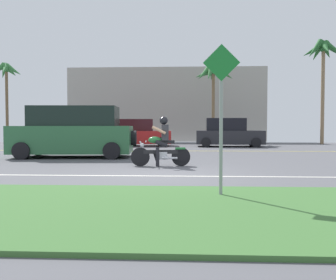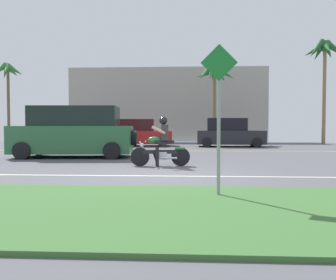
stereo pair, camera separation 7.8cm
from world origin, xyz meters
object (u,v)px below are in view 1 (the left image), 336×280
object	(u,v)px
palm_tree_1	(323,55)
palm_tree_2	(6,75)
suv_nearby	(74,133)
motorcyclist	(161,145)
parked_car_2	(228,133)
palm_tree_0	(214,75)
parked_car_0	(65,133)
parked_car_1	(137,133)
motorcyclist_distant	(57,139)
street_sign	(221,105)

from	to	relation	value
palm_tree_1	palm_tree_2	world-z (taller)	palm_tree_1
suv_nearby	motorcyclist	bearing A→B (deg)	-39.47
parked_car_2	palm_tree_0	bearing A→B (deg)	99.85
suv_nearby	palm_tree_0	world-z (taller)	palm_tree_0
motorcyclist	parked_car_0	world-z (taller)	parked_car_0
parked_car_1	palm_tree_0	xyz separation A→B (m)	(4.90, 3.19, 3.96)
motorcyclist	parked_car_1	xyz separation A→B (m)	(-2.29, 11.16, 0.12)
motorcyclist_distant	street_sign	world-z (taller)	street_sign
parked_car_2	palm_tree_0	size ratio (longest dim) A/B	0.70
parked_car_2	palm_tree_2	world-z (taller)	palm_tree_2
parked_car_1	street_sign	bearing A→B (deg)	-77.16
parked_car_2	palm_tree_0	distance (m)	5.38
street_sign	parked_car_1	bearing A→B (deg)	102.84
palm_tree_1	motorcyclist_distant	xyz separation A→B (m)	(-15.51, -6.81, -5.34)
parked_car_1	palm_tree_0	world-z (taller)	palm_tree_0
suv_nearby	palm_tree_0	size ratio (longest dim) A/B	0.86
palm_tree_1	palm_tree_2	distance (m)	21.66
motorcyclist	motorcyclist_distant	xyz separation A→B (m)	(-5.73, 7.00, -0.07)
motorcyclist	parked_car_1	distance (m)	11.39
parked_car_1	parked_car_2	size ratio (longest dim) A/B	1.05
palm_tree_0	street_sign	world-z (taller)	palm_tree_0
parked_car_1	street_sign	size ratio (longest dim) A/B	1.59
parked_car_1	street_sign	distance (m)	16.45
parked_car_2	suv_nearby	bearing A→B (deg)	-131.54
street_sign	parked_car_0	bearing A→B (deg)	116.37
parked_car_0	palm_tree_1	distance (m)	17.70
palm_tree_2	street_sign	bearing A→B (deg)	-55.14
motorcyclist	parked_car_2	xyz separation A→B (m)	(3.24, 10.74, 0.14)
palm_tree_0	motorcyclist_distant	distance (m)	11.86
motorcyclist	parked_car_1	size ratio (longest dim) A/B	0.44
palm_tree_0	parked_car_2	bearing A→B (deg)	-80.15
palm_tree_0	suv_nearby	bearing A→B (deg)	-118.79
parked_car_2	street_sign	bearing A→B (deg)	-96.85
palm_tree_1	street_sign	size ratio (longest dim) A/B	2.66
palm_tree_0	street_sign	xyz separation A→B (m)	(-1.25, -19.21, -3.13)
parked_car_2	palm_tree_2	size ratio (longest dim) A/B	0.70
motorcyclist	palm_tree_2	bearing A→B (deg)	130.04
motorcyclist	parked_car_1	bearing A→B (deg)	101.60
street_sign	motorcyclist	bearing A→B (deg)	105.64
parked_car_2	palm_tree_0	world-z (taller)	palm_tree_0
motorcyclist	parked_car_0	xyz separation A→B (m)	(-7.08, 12.17, 0.15)
palm_tree_1	motorcyclist_distant	distance (m)	17.76
parked_car_1	parked_car_0	bearing A→B (deg)	168.09
parked_car_0	motorcyclist_distant	distance (m)	5.35
motorcyclist	motorcyclist_distant	bearing A→B (deg)	129.31
parked_car_1	motorcyclist_distant	size ratio (longest dim) A/B	2.93
motorcyclist	parked_car_0	bearing A→B (deg)	120.20
palm_tree_2	street_sign	xyz separation A→B (m)	(13.20, -18.95, -3.18)
suv_nearby	street_sign	world-z (taller)	street_sign
suv_nearby	motorcyclist_distant	size ratio (longest dim) A/B	3.42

